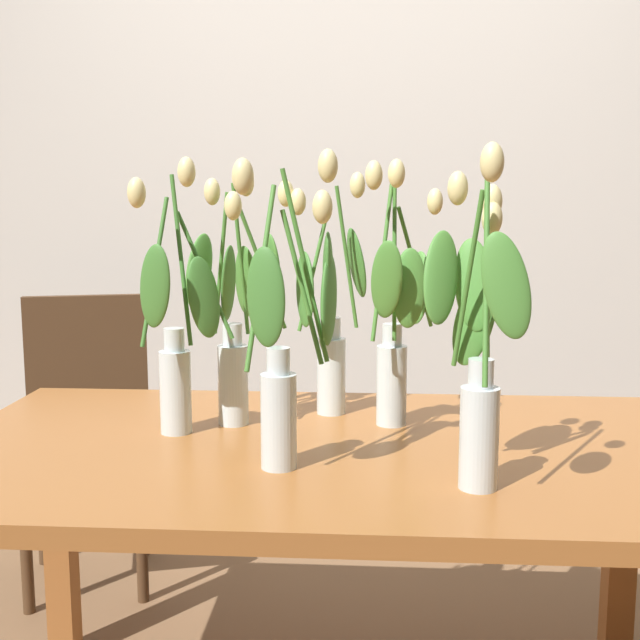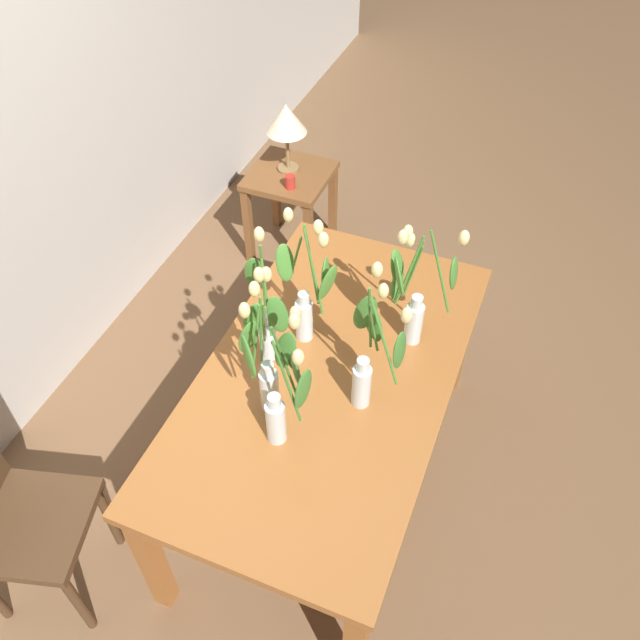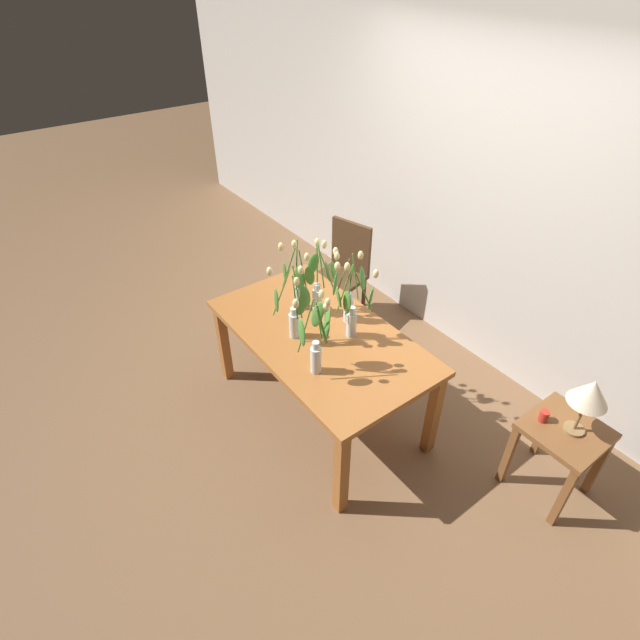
% 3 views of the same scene
% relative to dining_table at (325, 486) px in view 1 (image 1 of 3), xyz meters
% --- Properties ---
extents(room_wall_rear, '(9.00, 0.10, 2.70)m').
position_rel_dining_table_xyz_m(room_wall_rear, '(0.00, 1.50, 0.70)').
color(room_wall_rear, beige).
rests_on(room_wall_rear, ground).
extents(dining_table, '(1.60, 0.90, 0.74)m').
position_rel_dining_table_xyz_m(dining_table, '(0.00, 0.00, 0.00)').
color(dining_table, '#A3602D').
rests_on(dining_table, ground).
extents(tulip_vase_0, '(0.19, 0.23, 0.57)m').
position_rel_dining_table_xyz_m(tulip_vase_0, '(0.00, 0.24, 0.28)').
color(tulip_vase_0, silver).
rests_on(tulip_vase_0, dining_table).
extents(tulip_vase_1, '(0.21, 0.20, 0.59)m').
position_rel_dining_table_xyz_m(tulip_vase_1, '(-0.30, 0.04, 0.30)').
color(tulip_vase_1, silver).
rests_on(tulip_vase_1, dining_table).
extents(tulip_vase_2, '(0.17, 0.24, 0.59)m').
position_rel_dining_table_xyz_m(tulip_vase_2, '(-0.05, -0.17, 0.31)').
color(tulip_vase_2, silver).
rests_on(tulip_vase_2, dining_table).
extents(tulip_vase_3, '(0.18, 0.26, 0.58)m').
position_rel_dining_table_xyz_m(tulip_vase_3, '(0.28, -0.23, 0.33)').
color(tulip_vase_3, silver).
rests_on(tulip_vase_3, dining_table).
extents(tulip_vase_4, '(0.25, 0.17, 0.57)m').
position_rel_dining_table_xyz_m(tulip_vase_4, '(-0.21, 0.16, 0.31)').
color(tulip_vase_4, silver).
rests_on(tulip_vase_4, dining_table).
extents(tulip_vase_5, '(0.18, 0.29, 0.59)m').
position_rel_dining_table_xyz_m(tulip_vase_5, '(0.15, 0.15, 0.30)').
color(tulip_vase_5, silver).
rests_on(tulip_vase_5, dining_table).
extents(dining_chair, '(0.49, 0.49, 0.93)m').
position_rel_dining_table_xyz_m(dining_chair, '(-0.84, 0.89, -0.12)').
color(dining_chair, '#4C331E').
rests_on(dining_chair, ground).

